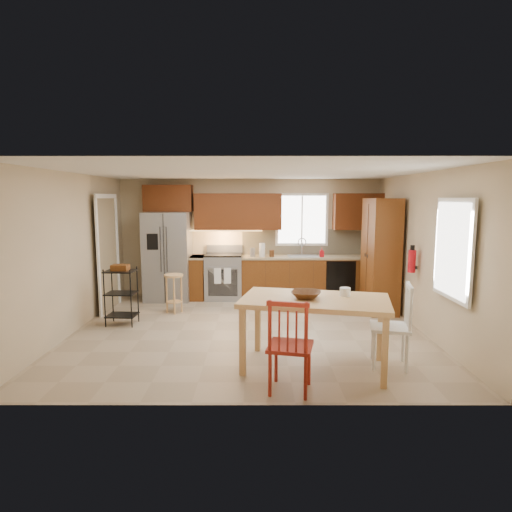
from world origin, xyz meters
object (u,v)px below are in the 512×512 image
at_px(refrigerator, 168,256).
at_px(bar_stool, 174,294).
at_px(range_stove, 224,277).
at_px(table_bowl, 306,299).
at_px(table_jar, 345,294).
at_px(chair_red, 290,344).
at_px(pantry, 380,256).
at_px(fire_extinguisher, 412,261).
at_px(dining_table, 314,334).
at_px(chair_white, 390,326).
at_px(soap_bottle, 322,252).
at_px(utility_cart, 121,296).

xyz_separation_m(refrigerator, bar_stool, (0.32, -1.05, -0.55)).
relative_size(range_stove, table_bowl, 2.54).
bearing_deg(table_jar, chair_red, -134.20).
xyz_separation_m(refrigerator, pantry, (4.13, -0.93, 0.14)).
distance_m(fire_extinguisher, dining_table, 2.52).
relative_size(dining_table, chair_white, 1.70).
xyz_separation_m(fire_extinguisher, table_jar, (-1.38, -1.54, -0.18)).
bearing_deg(dining_table, range_stove, 123.39).
bearing_deg(range_stove, soap_bottle, -2.40).
distance_m(soap_bottle, table_jar, 3.50).
bearing_deg(fire_extinguisher, dining_table, -137.02).
bearing_deg(pantry, table_bowl, -121.96).
height_order(fire_extinguisher, chair_white, fire_extinguisher).
height_order(soap_bottle, dining_table, soap_bottle).
distance_m(refrigerator, table_jar, 4.59).
bearing_deg(bar_stool, chair_red, -50.56).
relative_size(soap_bottle, pantry, 0.09).
relative_size(chair_red, chair_white, 1.00).
distance_m(refrigerator, fire_extinguisher, 4.76).
xyz_separation_m(fire_extinguisher, dining_table, (-1.78, -1.65, -0.66)).
height_order(pantry, utility_cart, pantry).
bearing_deg(soap_bottle, table_jar, -93.85).
xyz_separation_m(soap_bottle, dining_table, (-0.63, -3.60, -0.56)).
bearing_deg(bar_stool, range_stove, 62.17).
xyz_separation_m(range_stove, chair_red, (1.05, -4.34, 0.06)).
height_order(range_stove, pantry, pantry).
distance_m(soap_bottle, fire_extinguisher, 2.27).
bearing_deg(table_bowl, soap_bottle, 78.44).
bearing_deg(dining_table, chair_red, -105.75).
bearing_deg(chair_white, table_bowl, 105.25).
height_order(soap_bottle, chair_white, soap_bottle).
relative_size(chair_white, utility_cart, 1.09).
xyz_separation_m(fire_extinguisher, table_bowl, (-1.89, -1.65, -0.22)).
bearing_deg(refrigerator, chair_red, -62.75).
relative_size(fire_extinguisher, dining_table, 0.20).
distance_m(pantry, bar_stool, 3.88).
height_order(dining_table, chair_white, chair_white).
bearing_deg(range_stove, chair_white, -57.10).
relative_size(range_stove, soap_bottle, 4.82).
distance_m(pantry, table_jar, 2.85).
xyz_separation_m(refrigerator, chair_red, (2.20, -4.28, -0.39)).
relative_size(table_bowl, table_jar, 2.07).
relative_size(refrigerator, utility_cart, 1.89).
bearing_deg(pantry, utility_cart, -169.12).
bearing_deg(pantry, table_jar, -114.56).
bearing_deg(utility_cart, fire_extinguisher, 1.04).
relative_size(table_jar, utility_cart, 0.18).
height_order(pantry, chair_white, pantry).
relative_size(dining_table, table_bowl, 4.94).
xyz_separation_m(chair_red, table_jar, (0.74, 0.76, 0.39)).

